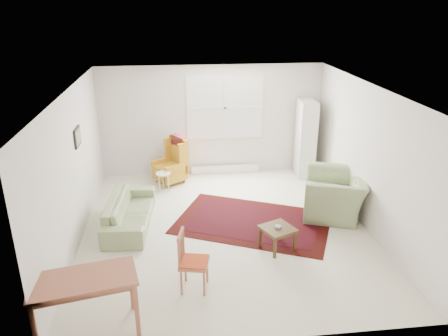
{
  "coord_description": "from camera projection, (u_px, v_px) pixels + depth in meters",
  "views": [
    {
      "loc": [
        -0.83,
        -6.81,
        3.85
      ],
      "look_at": [
        0.0,
        0.3,
        1.05
      ],
      "focal_mm": 35.0,
      "sensor_mm": 36.0,
      "label": 1
    }
  ],
  "objects": [
    {
      "name": "wingback_chair",
      "position": [
        169.0,
        161.0,
        9.56
      ],
      "size": [
        0.86,
        0.85,
        1.03
      ],
      "primitive_type": null,
      "rotation": [
        0.0,
        0.0,
        -0.96
      ],
      "color": "orange",
      "rests_on": "ground"
    },
    {
      "name": "desk_chair",
      "position": [
        194.0,
        261.0,
        6.04
      ],
      "size": [
        0.46,
        0.46,
        0.89
      ],
      "primitive_type": null,
      "rotation": [
        0.0,
        0.0,
        1.36
      ],
      "color": "#9E5A40",
      "rests_on": "ground"
    },
    {
      "name": "rug",
      "position": [
        253.0,
        222.0,
        8.01
      ],
      "size": [
        3.2,
        2.72,
        0.03
      ],
      "primitive_type": null,
      "rotation": [
        0.0,
        0.0,
        -0.43
      ],
      "color": "black",
      "rests_on": "ground"
    },
    {
      "name": "stool",
      "position": [
        164.0,
        182.0,
        9.25
      ],
      "size": [
        0.41,
        0.41,
        0.41
      ],
      "primitive_type": null,
      "rotation": [
        0.0,
        0.0,
        -0.43
      ],
      "color": "white",
      "rests_on": "ground"
    },
    {
      "name": "armchair",
      "position": [
        335.0,
        190.0,
        8.18
      ],
      "size": [
        1.42,
        1.52,
        0.96
      ],
      "primitive_type": "imported",
      "rotation": [
        0.0,
        0.0,
        -1.9
      ],
      "color": "gray",
      "rests_on": "ground"
    },
    {
      "name": "room",
      "position": [
        226.0,
        159.0,
        7.53
      ],
      "size": [
        5.04,
        5.54,
        2.51
      ],
      "color": "beige",
      "rests_on": "ground"
    },
    {
      "name": "sofa",
      "position": [
        129.0,
        206.0,
        7.8
      ],
      "size": [
        0.86,
        1.88,
        0.74
      ],
      "primitive_type": "imported",
      "rotation": [
        0.0,
        0.0,
        1.49
      ],
      "color": "gray",
      "rests_on": "ground"
    },
    {
      "name": "coffee_table",
      "position": [
        277.0,
        238.0,
        7.11
      ],
      "size": [
        0.63,
        0.63,
        0.39
      ],
      "primitive_type": null,
      "rotation": [
        0.0,
        0.0,
        0.42
      ],
      "color": "#422D14",
      "rests_on": "ground"
    },
    {
      "name": "desk",
      "position": [
        87.0,
        305.0,
        5.26
      ],
      "size": [
        1.33,
        0.85,
        0.78
      ],
      "primitive_type": null,
      "rotation": [
        0.0,
        0.0,
        0.2
      ],
      "color": "#9E5A40",
      "rests_on": "ground"
    },
    {
      "name": "cabinet",
      "position": [
        306.0,
        139.0,
        9.87
      ],
      "size": [
        0.4,
        0.71,
        1.74
      ],
      "primitive_type": null,
      "rotation": [
        0.0,
        0.0,
        -0.05
      ],
      "color": "white",
      "rests_on": "ground"
    }
  ]
}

